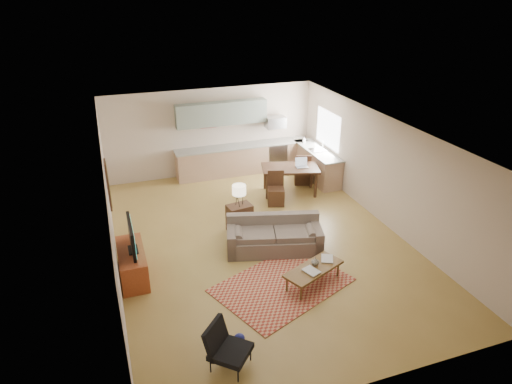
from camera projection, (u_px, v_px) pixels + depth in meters
name	position (u px, v px, depth m)	size (l,w,h in m)	color
room	(260.00, 189.00, 10.22)	(9.00, 9.00, 9.00)	olive
kitchen_counter_back	(243.00, 159.00, 14.44)	(4.26, 0.64, 0.92)	#A47F64
kitchen_counter_right	(317.00, 164.00, 14.04)	(0.64, 2.26, 0.92)	#A47F64
kitchen_range	(275.00, 155.00, 14.78)	(0.62, 0.62, 0.90)	#A5A8AD
kitchen_microwave	(275.00, 122.00, 14.33)	(0.62, 0.40, 0.35)	#A5A8AD
upper_cabinets	(222.00, 113.00, 13.76)	(2.80, 0.34, 0.70)	gray
window_right	(328.00, 129.00, 13.67)	(0.02, 1.40, 1.05)	white
wall_art_left	(108.00, 185.00, 9.95)	(0.06, 0.42, 1.10)	olive
triptych	(208.00, 120.00, 13.85)	(1.70, 0.04, 0.50)	#FEEDCC
rug	(282.00, 285.00, 9.23)	(2.56, 1.77, 0.02)	maroon
sofa	(274.00, 235.00, 10.28)	(2.22, 0.97, 0.77)	#64564C
coffee_table	(313.00, 276.00, 9.19)	(1.31, 0.52, 0.39)	#553919
book_a	(307.00, 273.00, 8.91)	(0.34, 0.39, 0.03)	#98060B
book_b	(321.00, 258.00, 9.40)	(0.36, 0.40, 0.02)	navy
vase	(315.00, 261.00, 9.17)	(0.20, 0.20, 0.17)	black
armchair	(230.00, 348.00, 7.14)	(0.67, 0.67, 0.76)	black
tv_credenza	(132.00, 264.00, 9.37)	(0.53, 1.37, 0.63)	brown
tv	(131.00, 237.00, 9.12)	(0.11, 1.05, 0.63)	black
console_table	(240.00, 218.00, 11.12)	(0.59, 0.39, 0.68)	#321D12
table_lamp	(239.00, 195.00, 10.86)	(0.33, 0.33, 0.55)	beige
dining_table	(290.00, 180.00, 13.06)	(1.58, 0.91, 0.80)	#321D12
dining_chair_near	(276.00, 189.00, 12.38)	(0.44, 0.46, 0.92)	#321D12
dining_chair_far	(302.00, 168.00, 13.68)	(0.46, 0.48, 0.96)	#321D12
laptop	(302.00, 163.00, 12.84)	(0.34, 0.25, 0.25)	#A5A8AD
soap_bottle	(304.00, 140.00, 14.45)	(0.09, 0.09, 0.19)	#FEEDCC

